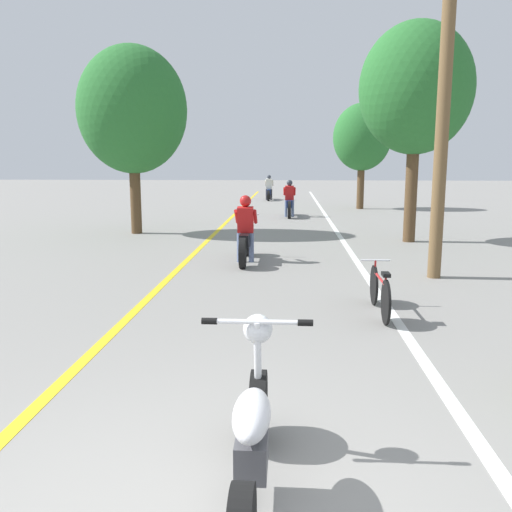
# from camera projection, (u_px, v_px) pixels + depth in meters

# --- Properties ---
(lane_stripe_center) EXTENTS (0.14, 48.00, 0.01)m
(lane_stripe_center) POSITION_uv_depth(u_px,v_px,m) (210.00, 238.00, 15.39)
(lane_stripe_center) COLOR yellow
(lane_stripe_center) RESTS_ON ground
(lane_stripe_edge) EXTENTS (0.14, 48.00, 0.01)m
(lane_stripe_edge) POSITION_uv_depth(u_px,v_px,m) (342.00, 239.00, 15.16)
(lane_stripe_edge) COLOR white
(lane_stripe_edge) RESTS_ON ground
(utility_pole) EXTENTS (1.10, 0.24, 6.97)m
(utility_pole) POSITION_uv_depth(u_px,v_px,m) (445.00, 80.00, 9.56)
(utility_pole) COLOR brown
(utility_pole) RESTS_ON ground
(roadside_tree_right_near) EXTENTS (2.94, 2.65, 5.71)m
(roadside_tree_right_near) POSITION_uv_depth(u_px,v_px,m) (416.00, 89.00, 14.03)
(roadside_tree_right_near) COLOR #513A23
(roadside_tree_right_near) RESTS_ON ground
(roadside_tree_right_far) EXTENTS (2.60, 2.34, 4.72)m
(roadside_tree_right_far) POSITION_uv_depth(u_px,v_px,m) (362.00, 138.00, 24.29)
(roadside_tree_right_far) COLOR #513A23
(roadside_tree_right_far) RESTS_ON ground
(roadside_tree_left) EXTENTS (3.20, 2.88, 5.47)m
(roadside_tree_left) POSITION_uv_depth(u_px,v_px,m) (132.00, 110.00, 15.79)
(roadside_tree_left) COLOR #513A23
(roadside_tree_left) RESTS_ON ground
(motorcycle_foreground) EXTENTS (0.80, 2.08, 1.05)m
(motorcycle_foreground) POSITION_uv_depth(u_px,v_px,m) (252.00, 435.00, 3.46)
(motorcycle_foreground) COLOR black
(motorcycle_foreground) RESTS_ON ground
(motorcycle_rider_lead) EXTENTS (0.50, 2.12, 1.44)m
(motorcycle_rider_lead) POSITION_uv_depth(u_px,v_px,m) (246.00, 237.00, 11.69)
(motorcycle_rider_lead) COLOR black
(motorcycle_rider_lead) RESTS_ON ground
(motorcycle_rider_mid) EXTENTS (0.50, 2.05, 1.44)m
(motorcycle_rider_mid) POSITION_uv_depth(u_px,v_px,m) (289.00, 203.00, 21.19)
(motorcycle_rider_mid) COLOR black
(motorcycle_rider_mid) RESTS_ON ground
(motorcycle_rider_far) EXTENTS (0.50, 2.12, 1.40)m
(motorcycle_rider_far) POSITION_uv_depth(u_px,v_px,m) (269.00, 191.00, 30.41)
(motorcycle_rider_far) COLOR black
(motorcycle_rider_far) RESTS_ON ground
(bicycle_parked) EXTENTS (0.44, 1.63, 0.71)m
(bicycle_parked) POSITION_uv_depth(u_px,v_px,m) (380.00, 291.00, 7.69)
(bicycle_parked) COLOR black
(bicycle_parked) RESTS_ON ground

